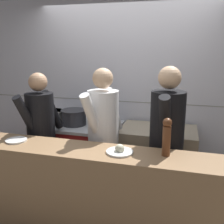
% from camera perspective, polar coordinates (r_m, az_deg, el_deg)
% --- Properties ---
extents(wall_back_tiled, '(8.00, 0.06, 2.60)m').
position_cam_1_polar(wall_back_tiled, '(3.80, 3.26, 4.61)').
color(wall_back_tiled, silver).
rests_on(wall_back_tiled, ground_plane).
extents(oven_range, '(1.20, 0.71, 0.87)m').
position_cam_1_polar(oven_range, '(3.85, -7.31, -8.80)').
color(oven_range, maroon).
rests_on(oven_range, ground_plane).
extents(prep_counter, '(0.97, 0.65, 0.89)m').
position_cam_1_polar(prep_counter, '(3.59, 9.79, -10.47)').
color(prep_counter, gray).
rests_on(prep_counter, ground_plane).
extents(pass_counter, '(2.82, 0.45, 0.96)m').
position_cam_1_polar(pass_counter, '(2.79, -5.90, -17.26)').
color(pass_counter, '#93704C').
rests_on(pass_counter, ground_plane).
extents(stock_pot, '(0.32, 0.32, 0.18)m').
position_cam_1_polar(stock_pot, '(3.81, -12.76, -0.89)').
color(stock_pot, beige).
rests_on(stock_pot, oven_range).
extents(sauce_pot, '(0.35, 0.35, 0.21)m').
position_cam_1_polar(sauce_pot, '(3.66, -8.30, -1.05)').
color(sauce_pot, '#2D2D33').
rests_on(sauce_pot, oven_range).
extents(braising_pot, '(0.34, 0.34, 0.21)m').
position_cam_1_polar(braising_pot, '(3.61, -2.16, -1.18)').
color(braising_pot, '#2D2D33').
rests_on(braising_pot, oven_range).
extents(chefs_knife, '(0.29, 0.21, 0.02)m').
position_cam_1_polar(chefs_knife, '(3.35, 11.83, -4.07)').
color(chefs_knife, '#B7BABF').
rests_on(chefs_knife, prep_counter).
extents(plated_dish_main, '(0.22, 0.22, 0.02)m').
position_cam_1_polar(plated_dish_main, '(2.95, -20.12, -5.80)').
color(plated_dish_main, white).
rests_on(plated_dish_main, pass_counter).
extents(plated_dish_appetiser, '(0.26, 0.26, 0.09)m').
position_cam_1_polar(plated_dish_appetiser, '(2.47, 1.68, -8.41)').
color(plated_dish_appetiser, white).
rests_on(plated_dish_appetiser, pass_counter).
extents(pepper_mill, '(0.08, 0.08, 0.35)m').
position_cam_1_polar(pepper_mill, '(2.41, 11.81, -5.18)').
color(pepper_mill, brown).
rests_on(pepper_mill, pass_counter).
extents(chef_head_cook, '(0.42, 0.70, 1.63)m').
position_cam_1_polar(chef_head_cook, '(3.29, -15.12, -4.40)').
color(chef_head_cook, black).
rests_on(chef_head_cook, ground_plane).
extents(chef_sous, '(0.44, 0.74, 1.70)m').
position_cam_1_polar(chef_sous, '(2.98, -1.92, -5.05)').
color(chef_sous, black).
rests_on(chef_sous, ground_plane).
extents(chef_line, '(0.37, 0.76, 1.74)m').
position_cam_1_polar(chef_line, '(2.82, 11.75, -6.04)').
color(chef_line, black).
rests_on(chef_line, ground_plane).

